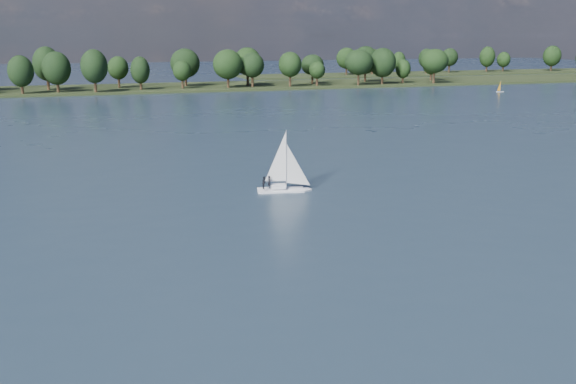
{
  "coord_description": "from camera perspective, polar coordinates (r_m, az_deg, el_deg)",
  "views": [
    {
      "loc": [
        -20.95,
        -22.26,
        18.54
      ],
      "look_at": [
        -0.51,
        40.08,
        2.5
      ],
      "focal_mm": 40.0,
      "sensor_mm": 36.0,
      "label": 1
    }
  ],
  "objects": [
    {
      "name": "treeline",
      "position": [
        231.03,
        -15.62,
        10.66
      ],
      "size": [
        562.37,
        74.02,
        18.17
      ],
      "color": "black",
      "rests_on": "ground"
    },
    {
      "name": "sailboat",
      "position": [
        77.68,
        -0.61,
        1.61
      ],
      "size": [
        6.25,
        2.79,
        7.95
      ],
      "rotation": [
        0.0,
        0.0,
        -0.19
      ],
      "color": "white",
      "rests_on": "ground"
    },
    {
      "name": "far_shore",
      "position": [
        235.92,
        -13.16,
        8.88
      ],
      "size": [
        660.0,
        40.0,
        1.5
      ],
      "primitive_type": "cube",
      "color": "black",
      "rests_on": "ground"
    },
    {
      "name": "ground",
      "position": [
        125.42,
        -8.37,
        5.09
      ],
      "size": [
        700.0,
        700.0,
        0.0
      ],
      "primitive_type": "plane",
      "color": "#233342",
      "rests_on": "ground"
    },
    {
      "name": "dinghy_orange",
      "position": [
        230.4,
        18.35,
        8.68
      ],
      "size": [
        2.64,
        1.28,
        4.06
      ],
      "rotation": [
        0.0,
        0.0,
        0.11
      ],
      "color": "silver",
      "rests_on": "ground"
    },
    {
      "name": "far_shore_back",
      "position": [
        335.79,
        14.72,
        10.13
      ],
      "size": [
        220.0,
        30.0,
        1.4
      ],
      "primitive_type": "cube",
      "color": "black",
      "rests_on": "ground"
    }
  ]
}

